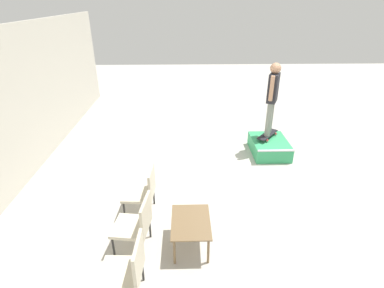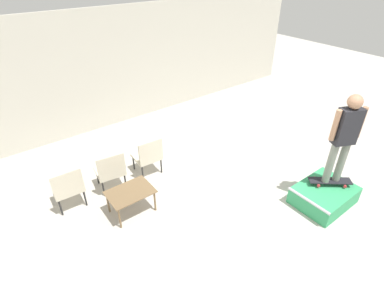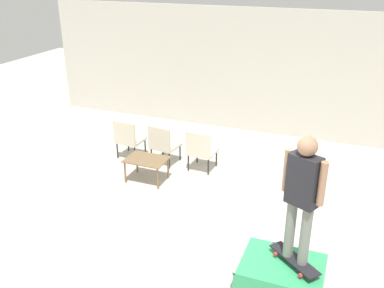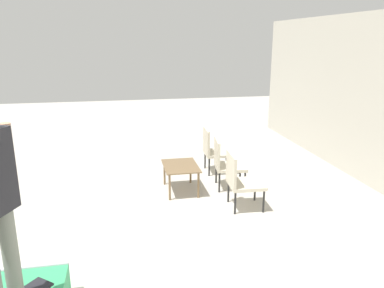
% 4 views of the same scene
% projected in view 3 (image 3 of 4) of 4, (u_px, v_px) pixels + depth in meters
% --- Properties ---
extents(ground_plane, '(24.00, 24.00, 0.00)m').
position_uv_depth(ground_plane, '(209.00, 238.00, 6.66)').
color(ground_plane, '#B7B2A8').
extents(house_wall_back, '(12.00, 0.06, 3.00)m').
position_uv_depth(house_wall_back, '(276.00, 74.00, 10.07)').
color(house_wall_back, beige).
rests_on(house_wall_back, ground_plane).
extents(skate_ramp_box, '(1.11, 0.83, 0.37)m').
position_uv_depth(skate_ramp_box, '(281.00, 274.00, 5.65)').
color(skate_ramp_box, '#339E60').
rests_on(skate_ramp_box, ground_plane).
extents(skateboard_on_ramp, '(0.73, 0.65, 0.07)m').
position_uv_depth(skateboard_on_ramp, '(294.00, 260.00, 5.52)').
color(skateboard_on_ramp, black).
rests_on(skateboard_on_ramp, skate_ramp_box).
extents(person_skater, '(0.53, 0.34, 1.71)m').
position_uv_depth(person_skater, '(302.00, 191.00, 5.12)').
color(person_skater, gray).
rests_on(person_skater, skateboard_on_ramp).
extents(coffee_table, '(0.79, 0.58, 0.46)m').
position_uv_depth(coffee_table, '(147.00, 162.00, 8.24)').
color(coffee_table, brown).
rests_on(coffee_table, ground_plane).
extents(patio_chair_left, '(0.54, 0.54, 0.87)m').
position_uv_depth(patio_chair_left, '(128.00, 138.00, 9.17)').
color(patio_chair_left, black).
rests_on(patio_chair_left, ground_plane).
extents(patio_chair_center, '(0.58, 0.58, 0.87)m').
position_uv_depth(patio_chair_center, '(163.00, 143.00, 8.89)').
color(patio_chair_center, black).
rests_on(patio_chair_center, ground_plane).
extents(patio_chair_right, '(0.55, 0.55, 0.87)m').
position_uv_depth(patio_chair_right, '(201.00, 149.00, 8.61)').
color(patio_chair_right, black).
rests_on(patio_chair_right, ground_plane).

